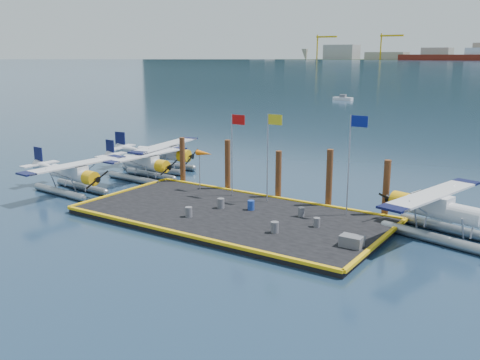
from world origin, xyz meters
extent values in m
plane|color=#182C48|center=(0.00, 0.00, 0.00)|extent=(4000.00, 4000.00, 0.00)
cube|color=black|center=(0.00, 0.00, 0.20)|extent=(20.00, 10.00, 0.40)
cube|color=#60180D|center=(-180.00, 860.00, 4.00)|extent=(150.00, 22.00, 10.00)
cube|color=silver|center=(-140.00, 860.00, 13.00)|extent=(30.00, 16.00, 12.00)
cylinder|color=gold|center=(-420.00, 895.00, 22.00)|extent=(2.40, 2.40, 44.00)
cylinder|color=gold|center=(-300.00, 895.00, 22.00)|extent=(2.40, 2.40, 44.00)
cone|color=black|center=(-350.00, 1500.00, 0.00)|extent=(1400.00, 1400.00, 520.00)
cylinder|color=gray|center=(-14.28, -0.26, 0.28)|extent=(5.84, 0.98, 0.56)
cylinder|color=gray|center=(-14.43, -2.32, 0.28)|extent=(5.84, 0.98, 0.56)
cylinder|color=silver|center=(-14.17, -1.30, 1.55)|extent=(4.42, 1.34, 1.03)
cube|color=silver|center=(-13.60, -1.35, 1.88)|extent=(2.13, 1.18, 0.84)
cube|color=black|center=(-13.32, -1.37, 2.06)|extent=(1.38, 1.08, 0.52)
cylinder|color=#EEAA0D|center=(-11.73, -1.48, 1.55)|extent=(1.01, 1.15, 1.09)
cube|color=black|center=(-10.94, -1.54, 1.55)|extent=(0.21, 2.09, 1.05)
cube|color=silver|center=(-13.60, -1.35, 2.34)|extent=(2.01, 8.52, 0.11)
cube|color=#0A0D33|center=(-13.31, 2.68, 2.34)|extent=(1.46, 0.94, 0.12)
cube|color=#0A0D33|center=(-13.89, -5.37, 2.34)|extent=(1.46, 0.94, 0.12)
cube|color=#0A0D33|center=(-18.47, -0.99, 2.39)|extent=(1.04, 0.19, 1.59)
cube|color=silver|center=(-18.37, -1.00, 1.78)|extent=(1.07, 3.24, 0.09)
cylinder|color=gray|center=(-12.78, 6.08, 0.27)|extent=(5.66, 0.88, 0.55)
cylinder|color=gray|center=(-12.90, 4.09, 0.27)|extent=(5.66, 0.88, 0.55)
cylinder|color=silver|center=(-12.66, 5.07, 1.50)|extent=(4.28, 1.25, 1.00)
cube|color=silver|center=(-12.11, 5.04, 1.82)|extent=(2.06, 1.12, 0.82)
cube|color=black|center=(-11.84, 5.02, 2.00)|extent=(1.33, 1.03, 0.50)
cylinder|color=#EEAA0D|center=(-10.30, 4.93, 1.50)|extent=(0.97, 1.11, 1.05)
cube|color=black|center=(-9.52, 4.88, 1.50)|extent=(0.18, 2.02, 1.02)
cube|color=silver|center=(-12.11, 5.04, 2.27)|extent=(1.86, 8.25, 0.11)
cube|color=#0A0D33|center=(-11.88, 8.94, 2.27)|extent=(1.41, 0.90, 0.12)
cube|color=#0A0D33|center=(-12.35, 1.14, 2.27)|extent=(1.41, 0.90, 0.12)
cube|color=#0A0D33|center=(-16.83, 5.33, 2.32)|extent=(1.01, 0.17, 1.55)
cube|color=silver|center=(-16.74, 5.32, 1.73)|extent=(1.00, 3.14, 0.09)
cylinder|color=gray|center=(-14.25, 9.76, 0.30)|extent=(6.13, 1.42, 0.59)
cylinder|color=gray|center=(-13.95, 7.62, 0.30)|extent=(6.13, 1.42, 0.59)
cylinder|color=silver|center=(-13.90, 8.72, 1.63)|extent=(4.69, 1.70, 1.08)
cube|color=silver|center=(-13.32, 8.80, 1.97)|extent=(2.30, 1.37, 0.89)
cube|color=black|center=(-13.02, 8.84, 2.17)|extent=(1.51, 1.21, 0.54)
cylinder|color=#EEAA0D|center=(-11.36, 9.06, 1.63)|extent=(1.13, 1.27, 1.14)
cube|color=black|center=(-10.53, 9.18, 1.63)|extent=(0.36, 2.18, 1.11)
cube|color=silver|center=(-13.32, 8.80, 2.46)|extent=(2.67, 8.99, 0.12)
cube|color=#0A0D33|center=(-13.89, 13.00, 2.46)|extent=(1.59, 1.08, 0.13)
cube|color=#0A0D33|center=(-12.74, 4.60, 2.46)|extent=(1.59, 1.08, 0.13)
cube|color=#0A0D33|center=(-18.40, 8.10, 2.51)|extent=(1.09, 0.26, 1.68)
cube|color=silver|center=(-18.30, 8.11, 1.87)|extent=(1.33, 3.44, 0.10)
cylinder|color=gray|center=(12.33, 2.64, 0.31)|extent=(6.33, 2.07, 0.62)
cylinder|color=gray|center=(12.85, 4.83, 0.31)|extent=(6.33, 2.07, 0.62)
cylinder|color=silver|center=(12.39, 3.78, 1.69)|extent=(4.90, 2.20, 1.13)
cube|color=silver|center=(11.79, 3.93, 2.05)|extent=(2.46, 1.62, 0.92)
cube|color=black|center=(11.49, 4.00, 2.26)|extent=(1.65, 1.38, 0.56)
cylinder|color=#EEAA0D|center=(9.79, 4.40, 1.69)|extent=(1.27, 1.39, 1.19)
cube|color=black|center=(8.94, 4.60, 1.69)|extent=(0.59, 2.24, 1.15)
cube|color=silver|center=(11.79, 3.93, 2.56)|extent=(3.63, 9.34, 0.12)
cube|color=#0A0D33|center=(10.77, -0.37, 2.56)|extent=(1.71, 1.25, 0.13)
cube|color=#0A0D33|center=(12.81, 8.22, 2.56)|extent=(1.71, 1.25, 0.13)
cylinder|color=#59585D|center=(-1.24, 0.59, 0.74)|extent=(0.48, 0.48, 0.68)
cylinder|color=#59585D|center=(4.36, -1.84, 0.73)|extent=(0.47, 0.47, 0.67)
cylinder|color=#59585D|center=(5.94, 0.52, 0.68)|extent=(0.40, 0.40, 0.57)
cylinder|color=#59585D|center=(-1.82, -2.16, 0.72)|extent=(0.46, 0.46, 0.65)
cylinder|color=#59585D|center=(4.18, 1.89, 0.69)|extent=(0.42, 0.42, 0.59)
cylinder|color=navy|center=(0.68, 1.38, 0.73)|extent=(0.46, 0.46, 0.65)
cube|color=#59585D|center=(9.00, -1.53, 0.71)|extent=(1.22, 0.82, 0.61)
cylinder|color=#9A99A1|center=(-2.50, 3.80, 3.40)|extent=(0.08, 0.08, 6.00)
cube|color=#BB0D0B|center=(-1.95, 3.80, 6.05)|extent=(1.10, 0.03, 0.70)
cylinder|color=#9A99A1|center=(0.50, 3.80, 3.50)|extent=(0.08, 0.08, 6.20)
cube|color=gold|center=(1.05, 3.80, 6.25)|extent=(1.10, 0.03, 0.70)
cylinder|color=#9A99A1|center=(6.50, 3.80, 3.65)|extent=(0.08, 0.08, 6.50)
cube|color=navy|center=(7.05, 3.80, 6.55)|extent=(1.10, 0.03, 0.70)
cylinder|color=#9A99A1|center=(-5.50, 3.80, 1.90)|extent=(0.07, 0.07, 3.00)
cone|color=orange|center=(-5.00, 3.80, 3.30)|extent=(1.40, 0.44, 0.44)
cylinder|color=#462A14|center=(-8.50, 5.40, 2.00)|extent=(0.44, 0.44, 4.00)
cylinder|color=#462A14|center=(-4.00, 5.40, 2.10)|extent=(0.44, 0.44, 4.20)
cylinder|color=#462A14|center=(0.50, 5.40, 1.90)|extent=(0.44, 0.44, 3.80)
cylinder|color=#462A14|center=(4.50, 5.40, 2.15)|extent=(0.44, 0.44, 4.30)
cylinder|color=#462A14|center=(8.50, 5.40, 2.00)|extent=(0.44, 0.44, 4.00)
camera|label=1|loc=(19.06, -27.79, 10.64)|focal=40.00mm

